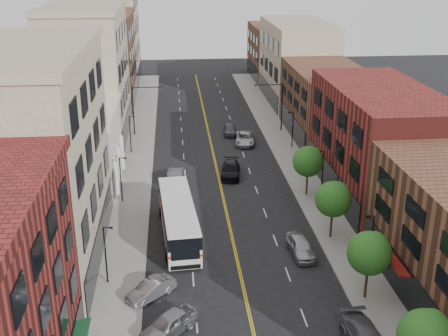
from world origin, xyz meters
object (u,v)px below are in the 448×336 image
object	(u,v)px
car_angle_b	(151,290)
car_parked_far	(301,247)
car_lane_behind	(176,176)
car_lane_a	(231,170)
car_lane_b	(245,138)
car_lane_c	(230,129)
city_bus	(178,217)
car_angle_a	(169,324)

from	to	relation	value
car_angle_b	car_parked_far	bearing A→B (deg)	70.12
car_lane_behind	car_lane_a	size ratio (longest dim) A/B	0.92
car_lane_a	car_lane_b	bearing A→B (deg)	82.38
car_lane_a	car_lane_c	distance (m)	16.60
city_bus	car_lane_behind	size ratio (longest dim) A/B	2.70
car_lane_a	car_lane_c	size ratio (longest dim) A/B	1.22
car_lane_b	car_lane_c	xyz separation A→B (m)	(-1.67, 4.52, -0.02)
city_bus	car_angle_b	xyz separation A→B (m)	(-2.36, -10.04, -1.30)
city_bus	car_parked_far	bearing A→B (deg)	-26.97
car_parked_far	car_lane_c	distance (m)	35.96
car_lane_c	car_lane_behind	bearing A→B (deg)	-111.08
car_lane_behind	car_lane_c	size ratio (longest dim) A/B	1.12
car_lane_behind	car_lane_b	distance (m)	16.64
car_lane_a	city_bus	bearing A→B (deg)	-106.24
car_parked_far	car_lane_b	world-z (taller)	car_parked_far
car_angle_a	car_lane_c	xyz separation A→B (m)	(9.11, 45.99, -0.05)
car_angle_b	car_lane_b	distance (m)	38.77
car_lane_c	car_lane_a	bearing A→B (deg)	-91.76
car_lane_behind	car_lane_b	xyz separation A→B (m)	(9.95, 13.34, -0.04)
car_lane_behind	car_angle_b	bearing A→B (deg)	88.77
car_lane_a	car_lane_b	distance (m)	12.44
car_lane_behind	car_lane_a	xyz separation A→B (m)	(6.67, 1.34, -0.03)
car_angle_b	car_lane_behind	bearing A→B (deg)	132.22
car_angle_b	car_lane_behind	world-z (taller)	car_lane_behind
car_angle_a	car_lane_a	xyz separation A→B (m)	(7.51, 29.47, -0.01)
city_bus	car_parked_far	distance (m)	11.83
car_angle_a	car_angle_b	world-z (taller)	car_angle_a
car_lane_a	car_angle_a	bearing A→B (deg)	-96.64
car_lane_a	car_lane_c	bearing A→B (deg)	92.12
car_angle_b	car_lane_b	bearing A→B (deg)	119.33
car_parked_far	car_lane_c	world-z (taller)	car_parked_far
city_bus	car_lane_a	bearing A→B (deg)	62.01
city_bus	car_lane_a	distance (m)	16.20
car_lane_b	car_angle_a	bearing A→B (deg)	-97.36
car_lane_behind	car_lane_a	world-z (taller)	car_lane_behind
car_lane_behind	car_lane_b	bearing A→B (deg)	-122.54
car_lane_behind	car_angle_a	bearing A→B (deg)	92.48
city_bus	car_parked_far	world-z (taller)	city_bus
car_lane_b	car_lane_c	bearing A→B (deg)	117.53
car_angle_b	car_lane_c	size ratio (longest dim) A/B	0.95
car_angle_a	car_lane_b	world-z (taller)	car_angle_a
city_bus	car_angle_b	world-z (taller)	city_bus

